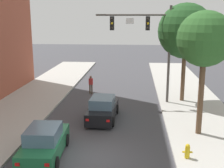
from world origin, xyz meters
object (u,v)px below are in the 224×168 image
object	(u,v)px
traffic_signal_mast	(149,37)
fire_hydrant	(187,151)
car_lead_black	(103,109)
street_tree_nearest	(205,40)
street_tree_second	(186,31)
car_following_green	(45,143)
pedestrian_crossing_road	(91,84)

from	to	relation	value
traffic_signal_mast	fire_hydrant	bearing A→B (deg)	-80.46
car_lead_black	street_tree_nearest	world-z (taller)	street_tree_nearest
street_tree_second	car_lead_black	bearing A→B (deg)	-141.94
fire_hydrant	street_tree_second	xyz separation A→B (m)	(1.25, 10.14, 5.21)
car_following_green	pedestrian_crossing_road	xyz separation A→B (m)	(0.40, 12.31, 0.19)
traffic_signal_mast	pedestrian_crossing_road	size ratio (longest dim) A/B	4.57
street_tree_second	traffic_signal_mast	bearing A→B (deg)	-168.24
fire_hydrant	street_tree_nearest	bearing A→B (deg)	69.86
traffic_signal_mast	street_tree_nearest	xyz separation A→B (m)	(2.77, -6.35, 0.29)
car_lead_black	street_tree_second	distance (m)	9.09
pedestrian_crossing_road	street_tree_second	world-z (taller)	street_tree_second
traffic_signal_mast	car_lead_black	bearing A→B (deg)	-127.40
fire_hydrant	street_tree_second	bearing A→B (deg)	82.98
car_following_green	pedestrian_crossing_road	size ratio (longest dim) A/B	2.63
traffic_signal_mast	street_tree_nearest	size ratio (longest dim) A/B	1.07
car_following_green	street_tree_second	distance (m)	14.09
car_lead_black	fire_hydrant	bearing A→B (deg)	-49.12
traffic_signal_mast	pedestrian_crossing_road	xyz separation A→B (m)	(-4.97, 2.61, -4.39)
traffic_signal_mast	car_lead_black	distance (m)	6.89
pedestrian_crossing_road	fire_hydrant	size ratio (longest dim) A/B	2.28
car_following_green	street_tree_second	size ratio (longest dim) A/B	0.56
traffic_signal_mast	street_tree_second	xyz separation A→B (m)	(2.85, 0.59, 0.42)
pedestrian_crossing_road	fire_hydrant	xyz separation A→B (m)	(6.58, -12.15, -0.41)
traffic_signal_mast	fire_hydrant	size ratio (longest dim) A/B	10.42
car_lead_black	pedestrian_crossing_road	size ratio (longest dim) A/B	2.62
car_lead_black	street_tree_nearest	bearing A→B (deg)	-21.03
pedestrian_crossing_road	fire_hydrant	distance (m)	13.82
pedestrian_crossing_road	street_tree_second	bearing A→B (deg)	-14.44
traffic_signal_mast	fire_hydrant	world-z (taller)	traffic_signal_mast
pedestrian_crossing_road	fire_hydrant	bearing A→B (deg)	-61.58
car_following_green	street_tree_nearest	world-z (taller)	street_tree_nearest
car_following_green	pedestrian_crossing_road	distance (m)	12.32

